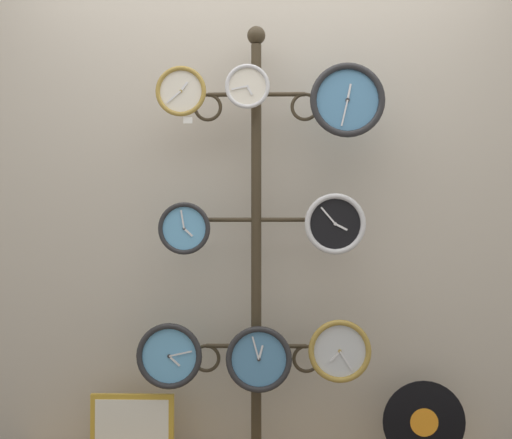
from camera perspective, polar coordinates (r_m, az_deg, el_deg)
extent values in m
cube|color=#BCB2A3|center=(2.89, 0.10, 5.43)|extent=(4.40, 0.04, 2.80)
cylinder|color=#382D1E|center=(2.71, 0.02, -3.24)|extent=(0.05, 0.05, 1.90)
sphere|color=#382D1E|center=(2.85, 0.02, 17.12)|extent=(0.08, 0.08, 0.08)
cylinder|color=#382D1E|center=(2.78, -2.29, 11.80)|extent=(0.22, 0.02, 0.02)
torus|color=#382D1E|center=(2.78, -4.60, 10.61)|extent=(0.13, 0.02, 0.13)
cylinder|color=#382D1E|center=(2.78, 2.35, 11.83)|extent=(0.22, 0.02, 0.02)
torus|color=#382D1E|center=(2.77, 4.67, 10.65)|extent=(0.13, 0.02, 0.13)
cylinder|color=#382D1E|center=(2.72, -3.15, -0.02)|extent=(0.30, 0.02, 0.02)
torus|color=#382D1E|center=(2.73, -6.30, -0.82)|extent=(0.09, 0.02, 0.09)
cylinder|color=#382D1E|center=(2.71, 3.21, -0.02)|extent=(0.30, 0.02, 0.02)
torus|color=#382D1E|center=(2.72, 6.38, -0.81)|extent=(0.09, 0.02, 0.09)
cylinder|color=#382D1E|center=(2.76, -2.37, -11.94)|extent=(0.23, 0.02, 0.02)
torus|color=#382D1E|center=(2.78, -4.75, -13.03)|extent=(0.13, 0.02, 0.13)
cylinder|color=#382D1E|center=(2.76, 2.42, -11.96)|extent=(0.23, 0.02, 0.02)
torus|color=#382D1E|center=(2.77, 4.82, -13.07)|extent=(0.13, 0.02, 0.13)
cylinder|color=silver|center=(2.72, -7.13, 11.97)|extent=(0.20, 0.02, 0.20)
torus|color=#A58438|center=(2.70, -7.18, 12.04)|extent=(0.22, 0.02, 0.22)
cylinder|color=#A58438|center=(2.70, -7.18, 12.04)|extent=(0.01, 0.01, 0.01)
cube|color=silver|center=(2.71, -6.86, 12.46)|extent=(0.04, 0.00, 0.04)
cube|color=silver|center=(2.70, -7.83, 11.50)|extent=(0.07, 0.00, 0.06)
cylinder|color=silver|center=(2.70, -0.82, 12.50)|extent=(0.18, 0.02, 0.18)
torus|color=silver|center=(2.68, -0.83, 12.58)|extent=(0.20, 0.02, 0.20)
cylinder|color=silver|center=(2.68, -0.83, 12.58)|extent=(0.01, 0.01, 0.01)
cube|color=silver|center=(2.68, -0.61, 12.19)|extent=(0.03, 0.00, 0.04)
cube|color=silver|center=(2.68, -1.59, 12.44)|extent=(0.07, 0.00, 0.02)
cylinder|color=#4C84B2|center=(2.71, 8.67, 11.12)|extent=(0.30, 0.02, 0.30)
torus|color=#262628|center=(2.69, 8.72, 11.19)|extent=(0.33, 0.03, 0.33)
cylinder|color=#262628|center=(2.69, 8.71, 11.18)|extent=(0.02, 0.01, 0.02)
cube|color=silver|center=(2.70, 8.86, 11.91)|extent=(0.02, 0.00, 0.07)
cube|color=silver|center=(2.68, 8.43, 10.01)|extent=(0.03, 0.00, 0.12)
cylinder|color=#60A8DB|center=(2.66, -6.82, -0.85)|extent=(0.21, 0.02, 0.21)
torus|color=#262628|center=(2.64, -6.87, -0.85)|extent=(0.23, 0.02, 0.23)
cylinder|color=#262628|center=(2.64, -6.87, -0.85)|extent=(0.01, 0.01, 0.01)
cube|color=silver|center=(2.64, -6.47, -1.22)|extent=(0.04, 0.00, 0.04)
cube|color=silver|center=(2.64, -7.02, 0.03)|extent=(0.02, 0.00, 0.08)
cylinder|color=black|center=(2.62, 7.52, -0.42)|extent=(0.24, 0.02, 0.24)
torus|color=silver|center=(2.60, 7.56, -0.42)|extent=(0.27, 0.02, 0.27)
cylinder|color=silver|center=(2.61, 7.56, -0.42)|extent=(0.01, 0.01, 0.01)
cube|color=silver|center=(2.61, 8.12, -0.71)|extent=(0.06, 0.00, 0.03)
cube|color=silver|center=(2.60, 6.89, 0.37)|extent=(0.07, 0.00, 0.08)
cylinder|color=#60A8DB|center=(2.72, -8.22, -12.69)|extent=(0.26, 0.02, 0.26)
torus|color=#262628|center=(2.70, -8.28, -12.76)|extent=(0.29, 0.03, 0.29)
cylinder|color=#262628|center=(2.70, -8.27, -12.75)|extent=(0.02, 0.01, 0.02)
cube|color=silver|center=(2.70, -7.78, -13.21)|extent=(0.05, 0.00, 0.05)
cube|color=silver|center=(2.69, -7.20, -12.57)|extent=(0.10, 0.00, 0.03)
cylinder|color=#4C84B2|center=(2.66, 0.28, -13.11)|extent=(0.26, 0.02, 0.26)
torus|color=#262628|center=(2.64, 0.27, -13.18)|extent=(0.29, 0.03, 0.29)
cylinder|color=#262628|center=(2.64, 0.27, -13.18)|extent=(0.02, 0.01, 0.02)
cube|color=silver|center=(2.64, 0.45, -12.54)|extent=(0.02, 0.00, 0.06)
cube|color=silver|center=(2.63, -0.03, -12.14)|extent=(0.03, 0.00, 0.10)
cylinder|color=silver|center=(2.69, 7.95, -12.26)|extent=(0.25, 0.02, 0.25)
torus|color=#A58438|center=(2.67, 7.99, -12.32)|extent=(0.27, 0.02, 0.27)
cylinder|color=#A58438|center=(2.67, 7.99, -12.32)|extent=(0.01, 0.01, 0.01)
cube|color=silver|center=(2.67, 7.55, -12.79)|extent=(0.05, 0.00, 0.05)
cube|color=silver|center=(2.68, 8.57, -13.16)|extent=(0.06, 0.00, 0.09)
cylinder|color=black|center=(2.84, 15.71, -18.09)|extent=(0.36, 0.01, 0.36)
cylinder|color=orange|center=(2.84, 15.73, -18.11)|extent=(0.12, 0.00, 0.12)
cube|color=gold|center=(2.85, -11.70, -18.78)|extent=(0.37, 0.02, 0.29)
cube|color=white|center=(2.84, -11.76, -18.84)|extent=(0.33, 0.00, 0.25)
cube|color=white|center=(2.68, -6.51, 9.38)|extent=(0.04, 0.00, 0.03)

